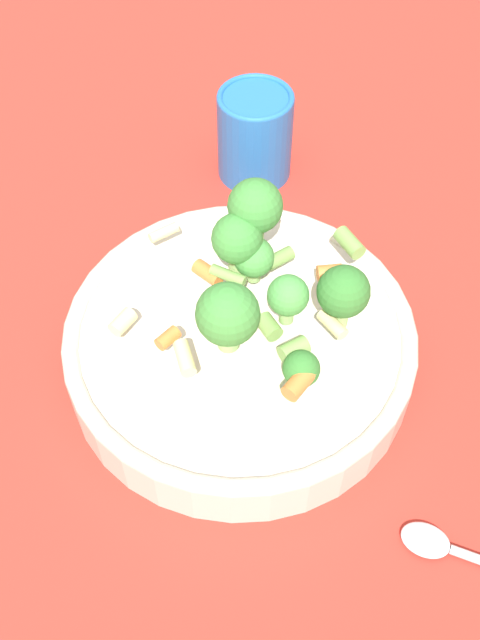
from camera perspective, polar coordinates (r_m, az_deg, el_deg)
The scene contains 5 objects.
ground_plane at distance 0.64m, azimuth -0.00°, elevation -3.28°, with size 3.00×3.00×0.00m, color #B72D23.
bowl at distance 0.62m, azimuth -0.00°, elevation -1.84°, with size 0.29×0.29×0.05m.
pasta_salad at distance 0.58m, azimuth 1.77°, elevation 3.50°, with size 0.21×0.21×0.08m.
cup at distance 0.78m, azimuth 1.14°, elevation 14.00°, with size 0.08×0.08×0.09m.
spoon at distance 0.58m, azimuth 16.97°, elevation -16.79°, with size 0.14×0.11×0.01m.
Camera 1 is at (-0.31, 0.19, 0.53)m, focal length 42.00 mm.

